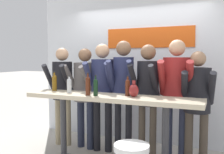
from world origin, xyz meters
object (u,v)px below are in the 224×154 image
person_center_right (148,88)px  person_center (123,84)px  person_far_left (62,85)px  wine_bottle_2 (54,82)px  decorative_vase (134,90)px  wine_bottle_0 (128,87)px  person_right (176,88)px  wine_bottle_3 (96,86)px  tasting_table (110,108)px  person_center_left (102,85)px  wine_bottle_1 (69,85)px  person_left (85,87)px  person_far_right (197,96)px  wine_bottle_4 (88,85)px

person_center_right → person_center: bearing=-180.0°
person_far_left → wine_bottle_2: 0.48m
person_far_left → decorative_vase: (1.51, -0.55, 0.05)m
wine_bottle_0 → person_center: bearing=117.1°
person_right → wine_bottle_3: person_right is taller
tasting_table → wine_bottle_2: wine_bottle_2 is taller
person_center → decorative_vase: 0.65m
person_right → person_center: bearing=177.0°
person_center_left → wine_bottle_1: size_ratio=7.03×
person_left → person_center_left: size_ratio=0.96×
wine_bottle_1 → decorative_vase: 1.01m
person_left → wine_bottle_2: (-0.28, -0.47, 0.12)m
person_center_right → person_right: 0.42m
wine_bottle_0 → person_far_right: bearing=28.4°
tasting_table → wine_bottle_1: 0.73m
person_center_left → wine_bottle_0: bearing=-45.4°
person_far_right → person_center: bearing=173.0°
person_center → wine_bottle_3: person_center is taller
person_left → person_right: person_right is taller
wine_bottle_2 → wine_bottle_4: size_ratio=0.96×
person_center_right → wine_bottle_4: person_center_right is taller
person_center_right → wine_bottle_3: bearing=-127.3°
wine_bottle_1 → person_center_right: bearing=25.1°
person_center → person_far_left: bearing=171.7°
person_far_left → wine_bottle_3: (0.99, -0.65, 0.09)m
person_far_left → person_right: size_ratio=0.95×
tasting_table → person_center_left: person_center_left is taller
wine_bottle_3 → person_left: bearing=129.1°
person_center_right → person_left: bearing=-178.3°
wine_bottle_4 → person_left: bearing=122.5°
person_center → wine_bottle_0: person_center is taller
person_center_left → wine_bottle_1: person_center_left is taller
wine_bottle_3 → wine_bottle_2: bearing=165.8°
person_center_left → person_right: person_right is taller
person_center_left → person_center_right: bearing=-10.2°
person_left → wine_bottle_3: 0.88m
wine_bottle_1 → wine_bottle_2: size_ratio=0.84×
tasting_table → person_center: bearing=91.0°
wine_bottle_0 → decorative_vase: (0.11, -0.07, -0.04)m
person_center_left → person_right: (1.19, 0.02, 0.01)m
person_right → wine_bottle_2: 1.87m
person_center → wine_bottle_0: (0.24, -0.48, 0.01)m
person_far_right → wine_bottle_2: bearing=-174.9°
tasting_table → wine_bottle_0: bearing=17.0°
person_far_right → decorative_vase: bearing=-151.3°
person_center_left → decorative_vase: (0.72, -0.55, 0.02)m
wine_bottle_3 → wine_bottle_4: wine_bottle_4 is taller
person_center → person_right: (0.82, 0.03, -0.03)m
wine_bottle_4 → decorative_vase: (0.63, 0.12, -0.05)m
person_left → person_far_right: bearing=9.0°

